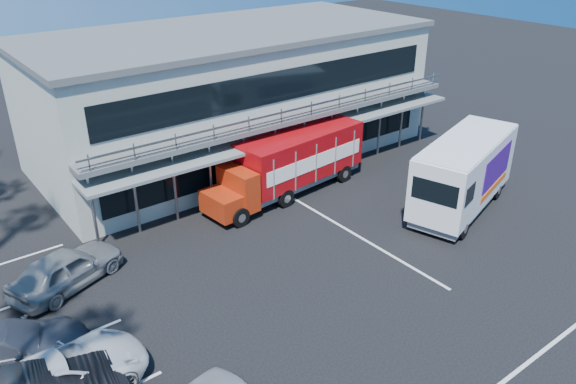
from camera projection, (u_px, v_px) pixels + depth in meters
ground at (376, 284)px, 21.84m from camera, size 120.00×120.00×0.00m
building at (231, 93)px, 32.49m from camera, size 22.40×12.00×7.30m
red_truck at (291, 162)px, 28.38m from camera, size 9.42×3.10×3.11m
white_van at (464, 173)px, 26.64m from camera, size 7.76×4.54×3.59m
parked_car_c at (59, 377)px, 16.45m from camera, size 5.31×2.57×1.45m
parked_car_d at (3, 348)px, 17.53m from camera, size 5.59×3.69×1.50m
parked_car_e at (66, 269)px, 21.43m from camera, size 4.90×3.35×1.55m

